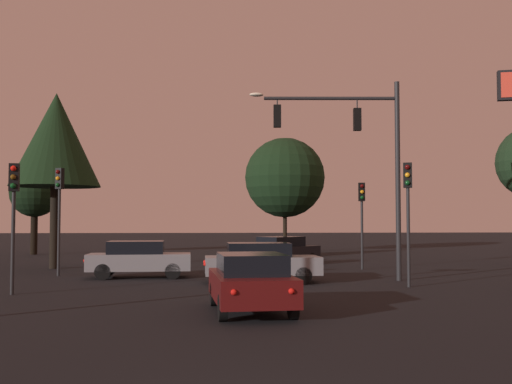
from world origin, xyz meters
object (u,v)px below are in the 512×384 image
(tree_behind_sign, at_px, (285,178))
(tree_left_far, at_px, (56,140))
(traffic_light_corner_right, at_px, (59,200))
(traffic_light_median, at_px, (408,199))
(car_crossing_right, at_px, (261,262))
(traffic_signal_mast_arm, at_px, (359,146))
(car_far_lane, at_px, (283,250))
(car_crossing_left, at_px, (139,259))
(tree_right_cluster, at_px, (35,193))
(traffic_light_far_side, at_px, (362,208))
(car_nearside_lane, at_px, (251,281))
(traffic_light_corner_left, at_px, (14,201))

(tree_behind_sign, relative_size, tree_left_far, 0.98)
(traffic_light_corner_right, xyz_separation_m, tree_left_far, (-1.25, 4.05, 3.10))
(traffic_light_median, distance_m, car_crossing_right, 5.95)
(traffic_signal_mast_arm, xyz_separation_m, car_far_lane, (-2.14, 8.18, -4.56))
(car_crossing_left, xyz_separation_m, tree_right_cluster, (-9.46, 17.47, 3.48))
(traffic_signal_mast_arm, bearing_deg, car_crossing_right, -172.83)
(car_far_lane, bearing_deg, tree_right_cluster, 145.68)
(car_far_lane, relative_size, tree_right_cluster, 0.71)
(traffic_light_far_side, bearing_deg, tree_right_cluster, 144.78)
(traffic_signal_mast_arm, xyz_separation_m, traffic_light_corner_right, (-12.40, 2.72, -2.09))
(car_nearside_lane, bearing_deg, tree_behind_sign, 81.57)
(car_crossing_right, height_order, tree_right_cluster, tree_right_cluster)
(car_far_lane, bearing_deg, car_crossing_right, -101.67)
(traffic_light_median, bearing_deg, traffic_light_far_side, 88.20)
(car_far_lane, relative_size, tree_behind_sign, 0.50)
(traffic_signal_mast_arm, height_order, traffic_light_corner_left, traffic_signal_mast_arm)
(traffic_light_median, bearing_deg, car_crossing_left, 157.41)
(traffic_light_far_side, height_order, car_far_lane, traffic_light_far_side)
(traffic_light_corner_right, xyz_separation_m, tree_right_cluster, (-5.94, 16.52, 1.01))
(traffic_light_corner_right, distance_m, car_crossing_right, 9.38)
(traffic_light_corner_left, xyz_separation_m, car_nearside_lane, (7.41, -4.17, -2.20))
(traffic_light_far_side, bearing_deg, car_crossing_left, -161.20)
(car_crossing_right, distance_m, tree_right_cluster, 24.68)
(traffic_light_corner_right, xyz_separation_m, car_far_lane, (10.25, 5.46, -2.47))
(traffic_signal_mast_arm, relative_size, car_far_lane, 1.85)
(traffic_light_corner_left, height_order, traffic_light_corner_right, traffic_light_corner_right)
(traffic_light_corner_right, xyz_separation_m, car_nearside_lane, (7.62, -10.54, -2.47))
(car_crossing_right, xyz_separation_m, tree_behind_sign, (3.42, 21.41, 4.78))
(car_nearside_lane, distance_m, car_crossing_right, 7.38)
(traffic_light_corner_left, relative_size, tree_left_far, 0.48)
(tree_behind_sign, bearing_deg, tree_left_far, -132.88)
(car_nearside_lane, distance_m, tree_left_far, 17.97)
(car_crossing_left, xyz_separation_m, tree_left_far, (-4.77, 5.00, 5.57))
(traffic_light_far_side, height_order, car_nearside_lane, traffic_light_far_side)
(traffic_light_corner_left, height_order, tree_right_cluster, tree_right_cluster)
(traffic_light_corner_left, relative_size, traffic_light_corner_right, 0.91)
(traffic_light_corner_left, distance_m, tree_right_cluster, 23.74)
(car_nearside_lane, distance_m, car_crossing_left, 10.44)
(traffic_signal_mast_arm, relative_size, traffic_light_corner_left, 1.88)
(traffic_light_median, distance_m, car_far_lane, 11.35)
(traffic_signal_mast_arm, distance_m, car_crossing_right, 6.04)
(traffic_light_corner_right, bearing_deg, traffic_light_median, -20.72)
(traffic_light_corner_left, distance_m, car_nearside_lane, 8.78)
(traffic_light_corner_left, relative_size, car_crossing_right, 0.94)
(car_crossing_left, bearing_deg, traffic_light_corner_right, 164.90)
(traffic_light_corner_left, bearing_deg, traffic_light_corner_right, 91.84)
(tree_behind_sign, bearing_deg, traffic_light_corner_left, -115.42)
(traffic_light_corner_right, xyz_separation_m, traffic_light_far_side, (13.82, 2.56, -0.27))
(traffic_signal_mast_arm, bearing_deg, car_nearside_lane, -121.42)
(traffic_signal_mast_arm, relative_size, traffic_light_median, 1.78)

